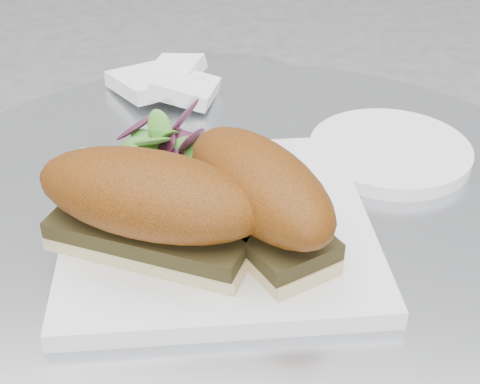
# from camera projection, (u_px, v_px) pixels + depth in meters

# --- Properties ---
(plate) EXTENTS (0.30, 0.30, 0.02)m
(plate) POSITION_uv_depth(u_px,v_px,m) (217.00, 224.00, 0.57)
(plate) COLOR white
(plate) RESTS_ON table
(sandwich_left) EXTENTS (0.20, 0.12, 0.08)m
(sandwich_left) POSITION_uv_depth(u_px,v_px,m) (150.00, 203.00, 0.50)
(sandwich_left) COLOR #D4C284
(sandwich_left) RESTS_ON plate
(sandwich_right) EXTENTS (0.16, 0.18, 0.08)m
(sandwich_right) POSITION_uv_depth(u_px,v_px,m) (259.00, 194.00, 0.51)
(sandwich_right) COLOR #D4C284
(sandwich_right) RESTS_ON plate
(salad) EXTENTS (0.10, 0.10, 0.05)m
(salad) POSITION_uv_depth(u_px,v_px,m) (170.00, 147.00, 0.61)
(salad) COLOR #5A9932
(salad) RESTS_ON plate
(napkin) EXTENTS (0.16, 0.16, 0.02)m
(napkin) POSITION_uv_depth(u_px,v_px,m) (170.00, 89.00, 0.78)
(napkin) COLOR white
(napkin) RESTS_ON table
(saucer) EXTENTS (0.16, 0.16, 0.01)m
(saucer) POSITION_uv_depth(u_px,v_px,m) (390.00, 151.00, 0.67)
(saucer) COLOR white
(saucer) RESTS_ON table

